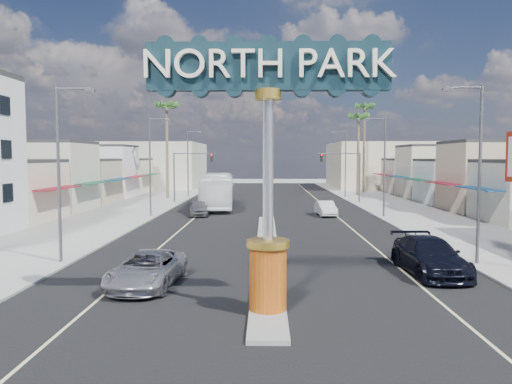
{
  "coord_description": "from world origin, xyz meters",
  "views": [
    {
      "loc": [
        -0.07,
        -15.09,
        5.46
      ],
      "look_at": [
        -0.55,
        9.1,
        3.77
      ],
      "focal_mm": 35.0,
      "sensor_mm": 36.0,
      "label": 1
    }
  ],
  "objects_px": {
    "streetlight_r_near": "(476,165)",
    "streetlight_r_mid": "(383,162)",
    "palm_right_far": "(365,112)",
    "car_parked_right": "(326,208)",
    "car_parked_left": "(199,208)",
    "city_bus": "(217,191)",
    "suv_left": "(147,269)",
    "palm_right_mid": "(359,121)",
    "streetlight_l_mid": "(152,162)",
    "traffic_signal_right": "(344,167)",
    "traffic_signal_left": "(189,167)",
    "streetlight_r_far": "(344,160)",
    "streetlight_l_far": "(189,160)",
    "suv_right": "(430,256)",
    "gateway_sign": "(268,144)",
    "streetlight_l_near": "(62,165)",
    "palm_left_far": "(167,111)"
  },
  "relations": [
    {
      "from": "streetlight_r_near",
      "to": "streetlight_r_mid",
      "type": "relative_size",
      "value": 1.0
    },
    {
      "from": "palm_right_far",
      "to": "car_parked_right",
      "type": "relative_size",
      "value": 3.33
    },
    {
      "from": "car_parked_left",
      "to": "city_bus",
      "type": "bearing_deg",
      "value": 74.13
    },
    {
      "from": "suv_left",
      "to": "car_parked_right",
      "type": "bearing_deg",
      "value": 72.04
    },
    {
      "from": "palm_right_mid",
      "to": "car_parked_right",
      "type": "height_order",
      "value": "palm_right_mid"
    },
    {
      "from": "streetlight_l_mid",
      "to": "traffic_signal_right",
      "type": "bearing_deg",
      "value": 35.5
    },
    {
      "from": "streetlight_r_near",
      "to": "streetlight_r_mid",
      "type": "bearing_deg",
      "value": 90.0
    },
    {
      "from": "traffic_signal_left",
      "to": "streetlight_r_far",
      "type": "height_order",
      "value": "streetlight_r_far"
    },
    {
      "from": "streetlight_r_far",
      "to": "city_bus",
      "type": "distance_m",
      "value": 21.19
    },
    {
      "from": "streetlight_l_mid",
      "to": "streetlight_l_far",
      "type": "relative_size",
      "value": 1.0
    },
    {
      "from": "suv_right",
      "to": "gateway_sign",
      "type": "bearing_deg",
      "value": -143.88
    },
    {
      "from": "palm_right_far",
      "to": "city_bus",
      "type": "distance_m",
      "value": 33.03
    },
    {
      "from": "traffic_signal_left",
      "to": "streetlight_r_mid",
      "type": "distance_m",
      "value": 24.11
    },
    {
      "from": "streetlight_l_far",
      "to": "suv_left",
      "type": "relative_size",
      "value": 1.71
    },
    {
      "from": "traffic_signal_left",
      "to": "streetlight_l_near",
      "type": "xyz_separation_m",
      "value": [
        -1.25,
        -33.99,
        0.79
      ]
    },
    {
      "from": "streetlight_r_far",
      "to": "traffic_signal_right",
      "type": "bearing_deg",
      "value": -98.86
    },
    {
      "from": "streetlight_r_mid",
      "to": "streetlight_r_far",
      "type": "relative_size",
      "value": 1.0
    },
    {
      "from": "gateway_sign",
      "to": "car_parked_left",
      "type": "bearing_deg",
      "value": 102.29
    },
    {
      "from": "suv_right",
      "to": "car_parked_left",
      "type": "height_order",
      "value": "suv_right"
    },
    {
      "from": "suv_left",
      "to": "car_parked_right",
      "type": "relative_size",
      "value": 1.25
    },
    {
      "from": "palm_right_mid",
      "to": "traffic_signal_left",
      "type": "bearing_deg",
      "value": -151.58
    },
    {
      "from": "traffic_signal_left",
      "to": "streetlight_l_far",
      "type": "height_order",
      "value": "streetlight_l_far"
    },
    {
      "from": "streetlight_l_near",
      "to": "streetlight_r_mid",
      "type": "bearing_deg",
      "value": 43.79
    },
    {
      "from": "suv_right",
      "to": "streetlight_r_far",
      "type": "bearing_deg",
      "value": 83.39
    },
    {
      "from": "traffic_signal_left",
      "to": "traffic_signal_right",
      "type": "xyz_separation_m",
      "value": [
        18.37,
        0.0,
        0.0
      ]
    },
    {
      "from": "traffic_signal_right",
      "to": "streetlight_r_near",
      "type": "bearing_deg",
      "value": -87.9
    },
    {
      "from": "suv_left",
      "to": "car_parked_left",
      "type": "xyz_separation_m",
      "value": [
        -1.24,
        25.44,
        -0.01
      ]
    },
    {
      "from": "streetlight_l_mid",
      "to": "city_bus",
      "type": "relative_size",
      "value": 0.67
    },
    {
      "from": "gateway_sign",
      "to": "streetlight_l_far",
      "type": "bearing_deg",
      "value": 101.78
    },
    {
      "from": "gateway_sign",
      "to": "palm_right_mid",
      "type": "height_order",
      "value": "palm_right_mid"
    },
    {
      "from": "car_parked_left",
      "to": "streetlight_l_mid",
      "type": "bearing_deg",
      "value": -173.18
    },
    {
      "from": "streetlight_r_mid",
      "to": "palm_right_far",
      "type": "distance_m",
      "value": 33.14
    },
    {
      "from": "traffic_signal_left",
      "to": "streetlight_r_near",
      "type": "xyz_separation_m",
      "value": [
        19.62,
        -33.99,
        0.79
      ]
    },
    {
      "from": "streetlight_r_mid",
      "to": "car_parked_left",
      "type": "distance_m",
      "value": 17.35
    },
    {
      "from": "gateway_sign",
      "to": "streetlight_l_near",
      "type": "xyz_separation_m",
      "value": [
        -10.43,
        8.02,
        -0.86
      ]
    },
    {
      "from": "streetlight_l_far",
      "to": "streetlight_r_mid",
      "type": "bearing_deg",
      "value": -46.52
    },
    {
      "from": "streetlight_r_near",
      "to": "car_parked_right",
      "type": "bearing_deg",
      "value": 103.08
    },
    {
      "from": "streetlight_l_mid",
      "to": "streetlight_r_mid",
      "type": "distance_m",
      "value": 20.87
    },
    {
      "from": "palm_left_far",
      "to": "palm_right_far",
      "type": "distance_m",
      "value": 30.48
    },
    {
      "from": "streetlight_r_far",
      "to": "palm_left_far",
      "type": "bearing_deg",
      "value": -175.12
    },
    {
      "from": "gateway_sign",
      "to": "city_bus",
      "type": "distance_m",
      "value": 36.77
    },
    {
      "from": "suv_right",
      "to": "car_parked_right",
      "type": "xyz_separation_m",
      "value": [
        -2.1,
        23.09,
        -0.15
      ]
    },
    {
      "from": "gateway_sign",
      "to": "palm_right_mid",
      "type": "bearing_deg",
      "value": 76.47
    },
    {
      "from": "streetlight_l_far",
      "to": "palm_right_mid",
      "type": "bearing_deg",
      "value": 9.69
    },
    {
      "from": "car_parked_right",
      "to": "streetlight_r_mid",
      "type": "bearing_deg",
      "value": -18.46
    },
    {
      "from": "streetlight_l_mid",
      "to": "gateway_sign",
      "type": "bearing_deg",
      "value": -69.58
    },
    {
      "from": "streetlight_r_near",
      "to": "streetlight_r_far",
      "type": "relative_size",
      "value": 1.0
    },
    {
      "from": "streetlight_l_far",
      "to": "suv_left",
      "type": "height_order",
      "value": "streetlight_l_far"
    },
    {
      "from": "city_bus",
      "to": "streetlight_l_far",
      "type": "bearing_deg",
      "value": 106.85
    },
    {
      "from": "streetlight_l_far",
      "to": "city_bus",
      "type": "xyz_separation_m",
      "value": [
        5.16,
        -13.86,
        -3.2
      ]
    }
  ]
}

